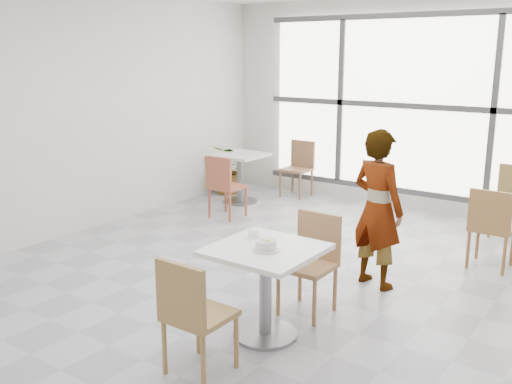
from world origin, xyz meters
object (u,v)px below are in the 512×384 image
Objects in this scene: bg_chair_left_near at (224,183)px; bg_chair_left_far at (299,164)px; chair_far at (312,256)px; oatmeal_bowl at (266,245)px; chair_near at (192,310)px; bg_table_left at (240,171)px; coffee_cup at (253,234)px; main_table at (266,275)px; bg_chair_right_near at (491,223)px; plant_left at (229,169)px; person at (378,209)px.

bg_chair_left_near is 1.74m from bg_chair_left_far.
oatmeal_bowl is at bearing -90.86° from chair_far.
bg_table_left is (-2.66, 4.06, -0.01)m from chair_near.
bg_chair_left_near is at bearing -66.99° from bg_table_left.
coffee_cup is 3.17m from bg_chair_left_near.
main_table is 1.07× the size of bg_table_left.
oatmeal_bowl is 4.82m from bg_chair_left_far.
bg_chair_right_near is 1.09× the size of plant_left.
bg_chair_left_far is (-2.30, 3.54, 0.00)m from chair_far.
person reaches higher than bg_table_left.
chair_near is at bearing -80.89° from coffee_cup.
bg_chair_left_near is at bearing 2.18° from bg_chair_right_near.
bg_table_left is at bearing 129.87° from main_table.
main_table is at bearing -48.27° from plant_left.
chair_far is at bearing 60.70° from coffee_cup.
bg_chair_right_near reaches higher than coffee_cup.
bg_chair_right_near reaches higher than oatmeal_bowl.
bg_chair_left_near and bg_chair_right_near have the same top height.
coffee_cup is 4.52m from bg_chair_left_far.
bg_chair_left_far and bg_chair_right_near have the same top height.
bg_chair_left_far is at bearing 118.38° from oatmeal_bowl.
bg_chair_left_far is at bearing 60.95° from bg_table_left.
chair_near is at bearing 125.62° from bg_chair_left_near.
main_table is 4.28m from bg_table_left.
oatmeal_bowl is 0.28× the size of bg_table_left.
chair_near reaches higher than plant_left.
bg_chair_left_near and bg_chair_left_far have the same top height.
chair_near is 5.41m from bg_chair_left_far.
plant_left is (-3.15, 4.39, -0.10)m from chair_near.
bg_chair_right_near is at bearing -13.66° from plant_left.
bg_chair_right_near reaches higher than bg_table_left.
chair_near is 3.96m from bg_chair_left_near.
oatmeal_bowl is at bearing -50.18° from bg_table_left.
bg_table_left is at bearing -119.05° from bg_chair_left_far.
person is 1.77× the size of bg_chair_left_far.
bg_chair_right_near is (1.14, 3.35, 0.00)m from chair_near.
oatmeal_bowl is 1.56m from person.
chair_far is at bearing -43.39° from bg_table_left.
bg_chair_left_near is 1.09× the size of plant_left.
bg_chair_right_near is (1.06, 2.57, -0.02)m from main_table.
bg_chair_left_near is (-2.43, 2.50, -0.29)m from oatmeal_bowl.
bg_chair_left_near is (-2.66, 0.96, -0.27)m from person.
coffee_cup is 2.76m from bg_chair_right_near.
bg_chair_left_far is (-2.17, 4.95, 0.00)m from chair_near.
chair_far is 5.47× the size of coffee_cup.
chair_far is 1.00× the size of bg_chair_right_near.
plant_left is at bearing -54.38° from chair_near.
plant_left is (-3.50, 2.13, -0.37)m from person.
coffee_cup reaches higher than main_table.
chair_far is at bearing 85.28° from main_table.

